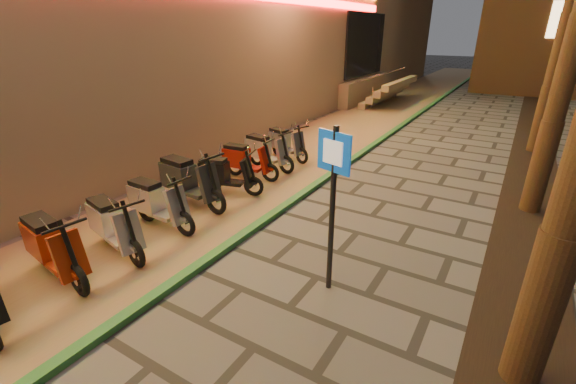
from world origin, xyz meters
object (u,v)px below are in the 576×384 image
Objects in this scene: pedestrian_sign at (333,189)px; scooter_7 at (187,180)px; scooter_9 at (245,160)px; scooter_4 at (52,247)px; scooter_11 at (284,142)px; scooter_6 at (155,202)px; scooter_5 at (112,225)px; scooter_8 at (224,174)px; scooter_10 at (265,151)px.

scooter_7 is at bearing -179.57° from pedestrian_sign.
scooter_9 is (-3.86, 3.06, -1.11)m from pedestrian_sign.
scooter_4 is 6.89m from scooter_11.
scooter_7 is 3.87m from scooter_11.
scooter_6 is 0.88× the size of scooter_7.
scooter_6 is 3.01m from scooter_9.
scooter_7 is (-0.17, 3.02, 0.05)m from scooter_4.
scooter_5 is 5.94m from scooter_11.
scooter_7 is at bearing 110.09° from scooter_5.
pedestrian_sign is 3.87m from scooter_6.
scooter_8 is at bearing 102.36° from scooter_5.
scooter_8 is at bearing 96.32° from scooter_4.
scooter_4 is 1.03× the size of scooter_10.
scooter_6 is at bearing 96.54° from scooter_4.
scooter_7 is 1.21× the size of scooter_8.
scooter_7 is 1.18× the size of scooter_9.
scooter_10 is (-3.84, 3.95, -1.09)m from pedestrian_sign.
scooter_8 is 1.08m from scooter_9.
scooter_10 is at bearing 79.62° from scooter_8.
scooter_6 is (0.04, 1.96, -0.01)m from scooter_4.
pedestrian_sign is 1.52× the size of scooter_6.
scooter_4 is 3.91m from scooter_8.
pedestrian_sign is 1.59× the size of scooter_11.
scooter_5 is 1.00× the size of scooter_6.
scooter_4 is 1.04× the size of scooter_6.
pedestrian_sign reaches higher than scooter_9.
scooter_6 reaches higher than scooter_10.
scooter_4 is 4.97m from scooter_9.
scooter_5 is 2.96m from scooter_8.
pedestrian_sign is 1.52× the size of scooter_5.
scooter_9 is (-0.15, 3.01, -0.02)m from scooter_6.
scooter_10 is (-0.23, 4.91, 0.00)m from scooter_5.
scooter_7 reaches higher than scooter_8.
scooter_4 reaches higher than scooter_10.
scooter_11 is at bearing 103.87° from scooter_5.
scooter_11 is (0.00, 1.03, -0.02)m from scooter_10.
scooter_5 is 1.01m from scooter_6.
scooter_4 is 1.04× the size of scooter_5.
scooter_11 is at bearing 93.23° from scooter_6.
scooter_11 is at bearing 83.46° from scooter_9.
pedestrian_sign reaches higher than scooter_10.
scooter_8 is (-3.65, 2.00, -1.12)m from pedestrian_sign.
scooter_9 reaches higher than scooter_11.
scooter_11 is (-0.19, 2.98, 0.01)m from scooter_8.
scooter_4 reaches higher than scooter_6.
scooter_10 is at bearing 104.33° from scooter_5.
scooter_4 is 1.08× the size of scooter_11.
scooter_5 is 1.06× the size of scooter_8.
pedestrian_sign is 5.05m from scooter_9.
scooter_10 reaches higher than scooter_5.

